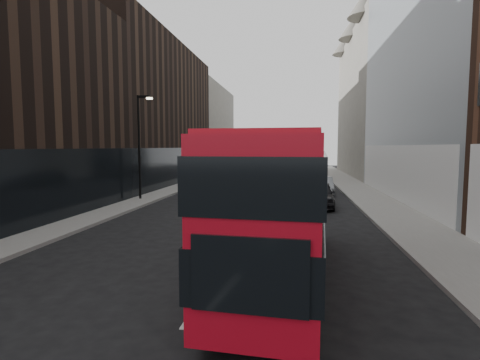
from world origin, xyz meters
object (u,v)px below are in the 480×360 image
at_px(grey_bus, 292,161).
at_px(street_lamp, 140,140).
at_px(red_bus, 282,199).
at_px(car_a, 319,194).
at_px(car_b, 323,186).
at_px(car_c, 307,182).

bearing_deg(grey_bus, street_lamp, -112.42).
height_order(red_bus, grey_bus, red_bus).
relative_size(street_lamp, car_a, 1.52).
distance_m(car_a, car_b, 6.18).
height_order(red_bus, car_c, red_bus).
distance_m(street_lamp, red_bus, 17.15).
bearing_deg(grey_bus, red_bus, -86.84).
relative_size(grey_bus, car_c, 2.35).
distance_m(street_lamp, car_c, 14.37).
distance_m(car_a, car_c, 8.88).
bearing_deg(car_a, red_bus, -94.74).
relative_size(grey_bus, car_b, 2.84).
height_order(red_bus, car_b, red_bus).
height_order(street_lamp, grey_bus, street_lamp).
relative_size(grey_bus, car_a, 2.56).
relative_size(car_a, car_c, 0.92).
bearing_deg(car_b, car_a, -95.33).
bearing_deg(red_bus, street_lamp, 130.37).
relative_size(car_b, car_c, 0.83).
bearing_deg(car_b, street_lamp, -156.72).
relative_size(red_bus, car_c, 1.99).
distance_m(red_bus, car_b, 19.13).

